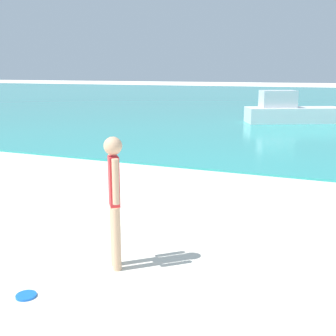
# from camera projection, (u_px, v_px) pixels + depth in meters

# --- Properties ---
(water) EXTENTS (160.00, 60.00, 0.06)m
(water) POSITION_uv_depth(u_px,v_px,m) (307.00, 99.00, 37.89)
(water) COLOR teal
(water) RESTS_ON ground
(person_standing) EXTENTS (0.28, 0.34, 1.75)m
(person_standing) POSITION_uv_depth(u_px,v_px,m) (114.00, 195.00, 5.33)
(person_standing) COLOR #DDAD84
(person_standing) RESTS_ON ground
(frisbee) EXTENTS (0.24, 0.24, 0.03)m
(frisbee) POSITION_uv_depth(u_px,v_px,m) (26.00, 296.00, 4.83)
(frisbee) COLOR blue
(frisbee) RESTS_ON ground
(boat_near) EXTENTS (4.77, 3.29, 1.56)m
(boat_near) POSITION_uv_depth(u_px,v_px,m) (290.00, 111.00, 20.58)
(boat_near) COLOR white
(boat_near) RESTS_ON water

